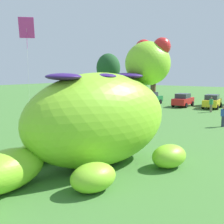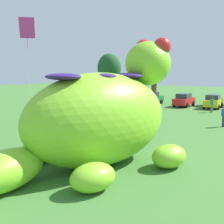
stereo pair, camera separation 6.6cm
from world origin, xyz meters
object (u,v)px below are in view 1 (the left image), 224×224
object	(u,v)px
car_green	(150,98)
spectator_by_cars	(211,105)
car_yellow	(212,101)
spectator_wandering	(223,117)
giant_inflatable_creature	(100,118)
spectator_mid_field	(121,106)
spectator_far_side	(72,118)
tethered_flying_kite	(27,30)
car_red	(183,100)

from	to	relation	value
car_green	spectator_by_cars	size ratio (longest dim) A/B	2.45
car_yellow	spectator_wandering	world-z (taller)	car_yellow
giant_inflatable_creature	spectator_by_cars	xyz separation A→B (m)	(-1.33, 21.93, -1.48)
spectator_mid_field	spectator_wandering	world-z (taller)	same
car_yellow	spectator_mid_field	world-z (taller)	car_yellow
giant_inflatable_creature	car_yellow	bearing A→B (deg)	95.22
giant_inflatable_creature	spectator_far_side	bearing A→B (deg)	142.02
spectator_mid_field	spectator_far_side	xyz separation A→B (m)	(1.67, -9.33, 0.00)
tethered_flying_kite	spectator_mid_field	bearing A→B (deg)	88.80
spectator_by_cars	spectator_far_side	distance (m)	17.27
tethered_flying_kite	spectator_wandering	bearing A→B (deg)	42.86
spectator_by_cars	spectator_mid_field	bearing A→B (deg)	-138.40
spectator_far_side	car_green	bearing A→B (deg)	99.86
car_green	tethered_flying_kite	bearing A→B (deg)	-86.26
car_green	spectator_by_cars	xyz separation A→B (m)	(9.39, -3.10, -0.01)
spectator_mid_field	spectator_by_cars	size ratio (longest dim) A/B	1.00
car_green	spectator_wandering	bearing A→B (deg)	-41.15
car_green	car_red	bearing A→B (deg)	2.22
car_red	spectator_far_side	distance (m)	19.51
giant_inflatable_creature	car_green	bearing A→B (deg)	113.18
spectator_mid_field	spectator_by_cars	distance (m)	10.31
car_green	spectator_by_cars	distance (m)	9.89
giant_inflatable_creature	spectator_mid_field	bearing A→B (deg)	120.93
spectator_mid_field	car_red	bearing A→B (deg)	73.27
spectator_wandering	tethered_flying_kite	world-z (taller)	tethered_flying_kite
car_green	car_yellow	xyz separation A→B (m)	(8.38, 0.61, 0.00)
giant_inflatable_creature	car_red	bearing A→B (deg)	103.37
spectator_wandering	spectator_far_side	world-z (taller)	same
car_red	spectator_by_cars	bearing A→B (deg)	-35.15
car_green	spectator_mid_field	xyz separation A→B (m)	(1.68, -9.95, -0.01)
car_green	spectator_wandering	xyz separation A→B (m)	(12.88, -11.26, -0.01)
car_yellow	tethered_flying_kite	size ratio (longest dim) A/B	0.51
car_red	car_green	bearing A→B (deg)	-177.78
spectator_mid_field	spectator_far_side	world-z (taller)	same
car_red	tethered_flying_kite	bearing A→B (deg)	-98.49
car_green	spectator_wandering	distance (m)	17.11
spectator_far_side	giant_inflatable_creature	bearing A→B (deg)	-37.98
car_red	spectator_far_side	bearing A→B (deg)	-94.04
car_green	spectator_mid_field	world-z (taller)	car_green
car_yellow	spectator_by_cars	distance (m)	3.85
giant_inflatable_creature	car_red	xyz separation A→B (m)	(-5.99, 25.21, -1.47)
spectator_by_cars	tethered_flying_kite	size ratio (longest dim) A/B	0.20
car_yellow	spectator_far_side	distance (m)	20.52
giant_inflatable_creature	car_red	distance (m)	25.96
giant_inflatable_creature	spectator_far_side	xyz separation A→B (m)	(-7.37, 5.75, -1.48)
car_green	car_red	size ratio (longest dim) A/B	1.00
car_red	tethered_flying_kite	xyz separation A→B (m)	(-3.30, -22.07, 6.74)
spectator_far_side	spectator_by_cars	bearing A→B (deg)	69.52
car_red	spectator_mid_field	bearing A→B (deg)	-106.73
spectator_by_cars	spectator_far_side	xyz separation A→B (m)	(-6.04, -16.18, 0.00)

